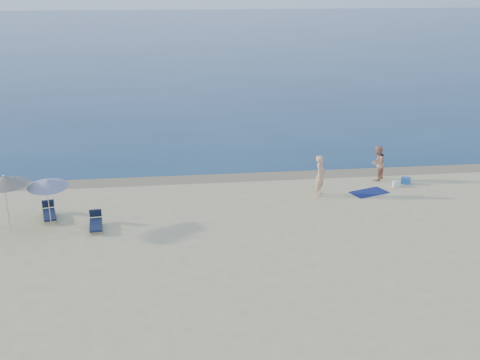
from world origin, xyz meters
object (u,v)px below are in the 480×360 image
at_px(person_left, 320,176).
at_px(person_right, 377,163).
at_px(blue_cooler, 406,181).
at_px(umbrella_near, 47,183).

height_order(person_left, person_right, person_left).
relative_size(person_left, person_right, 1.09).
xyz_separation_m(person_left, blue_cooler, (4.71, 1.08, -0.82)).
bearing_deg(umbrella_near, person_left, 7.20).
xyz_separation_m(person_right, blue_cooler, (1.26, -0.75, -0.74)).
height_order(person_right, blue_cooler, person_right).
bearing_deg(umbrella_near, blue_cooler, 7.95).
bearing_deg(blue_cooler, person_left, -142.12).
relative_size(person_left, umbrella_near, 0.91).
relative_size(person_right, blue_cooler, 3.96).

